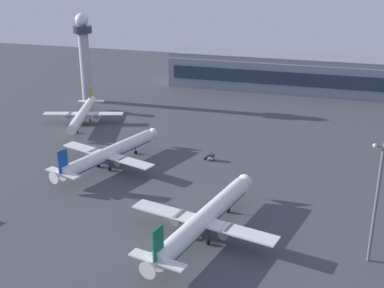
{
  "coord_description": "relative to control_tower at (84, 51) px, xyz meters",
  "views": [
    {
      "loc": [
        35.47,
        -108.64,
        62.92
      ],
      "look_at": [
        -7.86,
        39.72,
        4.0
      ],
      "focal_mm": 47.79,
      "sensor_mm": 36.0,
      "label": 1
    }
  ],
  "objects": [
    {
      "name": "ground_plane",
      "position": [
        70.49,
        -88.64,
        -22.07
      ],
      "size": [
        416.0,
        416.0,
        0.0
      ],
      "primitive_type": "plane",
      "color": "#424449"
    },
    {
      "name": "airplane_taxiway_distant",
      "position": [
        79.35,
        -96.86,
        -17.5
      ],
      "size": [
        36.52,
        46.6,
        12.07
      ],
      "rotation": [
        0.0,
        0.0,
        -0.23
      ],
      "color": "silver",
      "rests_on": "ground"
    },
    {
      "name": "control_tower",
      "position": [
        0.0,
        0.0,
        0.0
      ],
      "size": [
        8.0,
        8.0,
        38.19
      ],
      "color": "#A8A8B2",
      "rests_on": "ground"
    },
    {
      "name": "apron_light_east",
      "position": [
        116.13,
        -96.2,
        -6.67
      ],
      "size": [
        4.8,
        0.9,
        27.08
      ],
      "color": "slate",
      "rests_on": "ground"
    },
    {
      "name": "airplane_near_gate",
      "position": [
        13.0,
        -28.83,
        -18.23
      ],
      "size": [
        30.54,
        38.89,
        10.15
      ],
      "rotation": [
        0.0,
        0.0,
        3.42
      ],
      "color": "silver",
      "rests_on": "ground"
    },
    {
      "name": "airplane_mid_apron",
      "position": [
        40.46,
        -65.07,
        -17.79
      ],
      "size": [
        33.79,
        42.97,
        11.32
      ],
      "rotation": [
        0.0,
        0.0,
        -0.32
      ],
      "color": "silver",
      "rests_on": "ground"
    },
    {
      "name": "pushback_tug",
      "position": [
        69.55,
        -51.13,
        -21.0
      ],
      "size": [
        3.46,
        2.61,
        2.05
      ],
      "rotation": [
        0.0,
        0.0,
        4.42
      ],
      "color": "gray",
      "rests_on": "ground"
    },
    {
      "name": "terminal_building",
      "position": [
        97.87,
        45.61,
        -13.97
      ],
      "size": [
        143.17,
        22.4,
        16.4
      ],
      "color": "gray",
      "rests_on": "ground"
    }
  ]
}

